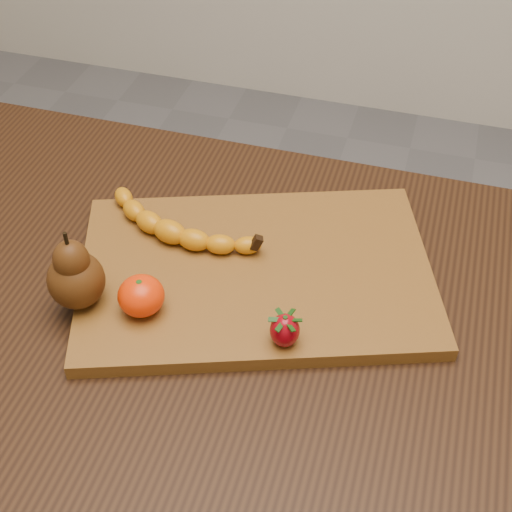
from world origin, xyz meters
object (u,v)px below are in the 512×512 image
(table, at_px, (174,345))
(cutting_board, at_px, (256,273))
(mandarin, at_px, (141,296))
(pear, at_px, (73,268))

(table, height_order, cutting_board, cutting_board)
(table, distance_m, mandarin, 0.15)
(cutting_board, height_order, pear, pear)
(pear, bearing_deg, mandarin, 5.02)
(pear, distance_m, mandarin, 0.09)
(cutting_board, relative_size, mandarin, 7.98)
(pear, height_order, mandarin, pear)
(table, distance_m, cutting_board, 0.16)
(cutting_board, bearing_deg, pear, -168.48)
(table, height_order, mandarin, mandarin)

